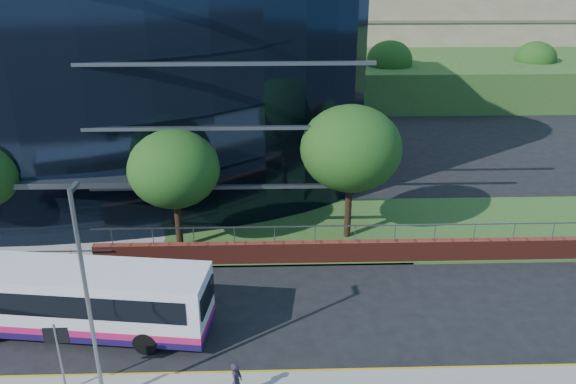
{
  "coord_description": "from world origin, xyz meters",
  "views": [
    {
      "loc": [
        11.9,
        -17.43,
        14.42
      ],
      "look_at": [
        12.68,
        8.0,
        3.63
      ],
      "focal_mm": 35.0,
      "sensor_mm": 36.0,
      "label": 1
    }
  ],
  "objects_px": {
    "street_sign": "(58,344)",
    "tree_far_d": "(351,149)",
    "tree_dist_e": "(389,60)",
    "tree_far_c": "(174,169)",
    "pedestrian": "(237,382)",
    "city_bus": "(79,299)",
    "tree_dist_f": "(535,59)",
    "streetlight_east": "(87,296)"
  },
  "relations": [
    {
      "from": "tree_dist_f",
      "to": "streetlight_east",
      "type": "relative_size",
      "value": 0.76
    },
    {
      "from": "tree_far_d",
      "to": "streetlight_east",
      "type": "relative_size",
      "value": 0.93
    },
    {
      "from": "city_bus",
      "to": "pedestrian",
      "type": "bearing_deg",
      "value": -25.39
    },
    {
      "from": "tree_dist_e",
      "to": "pedestrian",
      "type": "distance_m",
      "value": 44.43
    },
    {
      "from": "tree_dist_e",
      "to": "tree_dist_f",
      "type": "relative_size",
      "value": 1.08
    },
    {
      "from": "tree_far_c",
      "to": "tree_dist_e",
      "type": "bearing_deg",
      "value": 61.26
    },
    {
      "from": "streetlight_east",
      "to": "pedestrian",
      "type": "distance_m",
      "value": 5.8
    },
    {
      "from": "street_sign",
      "to": "streetlight_east",
      "type": "bearing_deg",
      "value": -21.36
    },
    {
      "from": "streetlight_east",
      "to": "city_bus",
      "type": "height_order",
      "value": "streetlight_east"
    },
    {
      "from": "tree_dist_e",
      "to": "tree_dist_f",
      "type": "xyz_separation_m",
      "value": [
        16.0,
        2.0,
        -0.33
      ]
    },
    {
      "from": "street_sign",
      "to": "tree_dist_e",
      "type": "distance_m",
      "value": 45.99
    },
    {
      "from": "street_sign",
      "to": "city_bus",
      "type": "distance_m",
      "value": 3.69
    },
    {
      "from": "city_bus",
      "to": "streetlight_east",
      "type": "bearing_deg",
      "value": -57.5
    },
    {
      "from": "tree_far_c",
      "to": "pedestrian",
      "type": "xyz_separation_m",
      "value": [
        3.6,
        -11.21,
        -3.62
      ]
    },
    {
      "from": "tree_dist_e",
      "to": "streetlight_east",
      "type": "distance_m",
      "value": 45.85
    },
    {
      "from": "tree_dist_e",
      "to": "pedestrian",
      "type": "bearing_deg",
      "value": -107.61
    },
    {
      "from": "city_bus",
      "to": "pedestrian",
      "type": "xyz_separation_m",
      "value": [
        6.57,
        -4.24,
        -0.64
      ]
    },
    {
      "from": "tree_dist_e",
      "to": "streetlight_east",
      "type": "xyz_separation_m",
      "value": [
        -18.0,
        -42.17,
        -0.1
      ]
    },
    {
      "from": "street_sign",
      "to": "tree_far_c",
      "type": "xyz_separation_m",
      "value": [
        2.5,
        10.59,
        2.39
      ]
    },
    {
      "from": "tree_dist_f",
      "to": "streetlight_east",
      "type": "xyz_separation_m",
      "value": [
        -34.0,
        -44.17,
        0.23
      ]
    },
    {
      "from": "tree_far_d",
      "to": "tree_dist_f",
      "type": "xyz_separation_m",
      "value": [
        24.0,
        32.0,
        -0.98
      ]
    },
    {
      "from": "tree_far_d",
      "to": "tree_dist_e",
      "type": "height_order",
      "value": "tree_far_d"
    },
    {
      "from": "tree_dist_e",
      "to": "tree_far_c",
      "type": "bearing_deg",
      "value": -118.74
    },
    {
      "from": "street_sign",
      "to": "tree_dist_e",
      "type": "bearing_deg",
      "value": 64.88
    },
    {
      "from": "tree_far_c",
      "to": "tree_dist_e",
      "type": "relative_size",
      "value": 1.0
    },
    {
      "from": "street_sign",
      "to": "tree_dist_f",
      "type": "xyz_separation_m",
      "value": [
        35.5,
        43.59,
        2.06
      ]
    },
    {
      "from": "tree_far_c",
      "to": "streetlight_east",
      "type": "bearing_deg",
      "value": -95.11
    },
    {
      "from": "pedestrian",
      "to": "tree_dist_f",
      "type": "bearing_deg",
      "value": -19.64
    },
    {
      "from": "tree_dist_f",
      "to": "city_bus",
      "type": "bearing_deg",
      "value": -131.98
    },
    {
      "from": "city_bus",
      "to": "street_sign",
      "type": "bearing_deg",
      "value": -75.24
    },
    {
      "from": "streetlight_east",
      "to": "tree_far_c",
      "type": "bearing_deg",
      "value": 84.89
    },
    {
      "from": "street_sign",
      "to": "tree_far_c",
      "type": "relative_size",
      "value": 0.43
    },
    {
      "from": "tree_dist_e",
      "to": "city_bus",
      "type": "bearing_deg",
      "value": -117.73
    },
    {
      "from": "tree_far_c",
      "to": "tree_dist_e",
      "type": "xyz_separation_m",
      "value": [
        17.0,
        31.0,
        0.0
      ]
    },
    {
      "from": "pedestrian",
      "to": "tree_far_d",
      "type": "bearing_deg",
      "value": -9.87
    },
    {
      "from": "tree_far_d",
      "to": "streetlight_east",
      "type": "height_order",
      "value": "streetlight_east"
    },
    {
      "from": "street_sign",
      "to": "tree_far_d",
      "type": "relative_size",
      "value": 0.38
    },
    {
      "from": "pedestrian",
      "to": "tree_far_c",
      "type": "bearing_deg",
      "value": 31.79
    },
    {
      "from": "tree_far_d",
      "to": "tree_dist_e",
      "type": "xyz_separation_m",
      "value": [
        8.0,
        30.0,
        -0.65
      ]
    },
    {
      "from": "tree_dist_f",
      "to": "street_sign",
      "type": "bearing_deg",
      "value": -129.16
    },
    {
      "from": "tree_far_d",
      "to": "tree_dist_e",
      "type": "relative_size",
      "value": 1.14
    },
    {
      "from": "city_bus",
      "to": "tree_far_c",
      "type": "bearing_deg",
      "value": 74.41
    }
  ]
}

